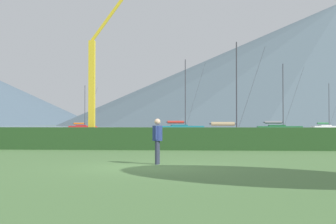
% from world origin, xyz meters
% --- Properties ---
extents(ground_plane, '(1000.00, 1000.00, 0.00)m').
position_xyz_m(ground_plane, '(0.00, 0.00, 0.00)').
color(ground_plane, '#517A42').
extents(harbor_water, '(320.00, 246.00, 0.00)m').
position_xyz_m(harbor_water, '(0.00, 137.00, 0.00)').
color(harbor_water, '#8C9EA3').
rests_on(harbor_water, ground_plane).
extents(hedge_line, '(80.00, 1.20, 1.25)m').
position_xyz_m(hedge_line, '(0.00, 11.00, 0.62)').
color(hedge_line, '#284C23').
rests_on(hedge_line, ground_plane).
extents(sailboat_slip_1, '(7.87, 3.36, 11.37)m').
position_xyz_m(sailboat_slip_1, '(-1.78, 59.72, 0.66)').
color(sailboat_slip_1, '#19707A').
rests_on(sailboat_slip_1, harbor_water).
extents(sailboat_slip_3, '(6.88, 3.06, 9.34)m').
position_xyz_m(sailboat_slip_3, '(25.68, 82.82, 0.57)').
color(sailboat_slip_3, white).
rests_on(sailboat_slip_3, harbor_water).
extents(sailboat_slip_4, '(6.77, 2.32, 9.21)m').
position_xyz_m(sailboat_slip_4, '(4.38, 30.60, 0.57)').
color(sailboat_slip_4, '#9E9EA3').
rests_on(sailboat_slip_4, harbor_water).
extents(sailboat_slip_5, '(7.57, 2.38, 10.33)m').
position_xyz_m(sailboat_slip_5, '(12.88, 58.07, 0.64)').
color(sailboat_slip_5, '#236B38').
rests_on(sailboat_slip_5, harbor_water).
extents(sailboat_slip_8, '(6.63, 2.45, 9.50)m').
position_xyz_m(sailboat_slip_8, '(-24.18, 86.35, 0.56)').
color(sailboat_slip_8, red).
rests_on(sailboat_slip_8, harbor_water).
extents(person_standing_walker, '(0.36, 0.57, 1.65)m').
position_xyz_m(person_standing_walker, '(0.15, 1.26, 0.97)').
color(person_standing_walker, '#2D3347').
rests_on(person_standing_walker, ground_plane).
extents(dock_crane, '(6.59, 2.00, 20.17)m').
position_xyz_m(dock_crane, '(-13.30, 49.32, 6.01)').
color(dock_crane, '#333338').
rests_on(dock_crane, ground_plane).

